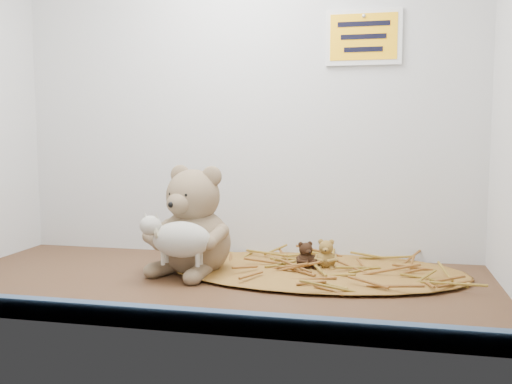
% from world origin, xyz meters
% --- Properties ---
extents(alcove_shell, '(1.20, 0.60, 0.90)m').
position_xyz_m(alcove_shell, '(0.00, 0.09, 0.45)').
color(alcove_shell, '#402516').
rests_on(alcove_shell, ground).
extents(front_rail, '(1.19, 0.02, 0.04)m').
position_xyz_m(front_rail, '(0.00, -0.29, 0.02)').
color(front_rail, '#3C5674').
rests_on(front_rail, shelf_floor).
extents(straw_bed, '(0.68, 0.40, 0.01)m').
position_xyz_m(straw_bed, '(0.21, 0.14, 0.01)').
color(straw_bed, brown).
rests_on(straw_bed, shelf_floor).
extents(main_teddy, '(0.25, 0.26, 0.25)m').
position_xyz_m(main_teddy, '(-0.06, 0.08, 0.12)').
color(main_teddy, '#827150').
rests_on(main_teddy, shelf_floor).
extents(toy_lamb, '(0.17, 0.10, 0.11)m').
position_xyz_m(toy_lamb, '(-0.06, -0.01, 0.09)').
color(toy_lamb, beige).
rests_on(toy_lamb, main_teddy).
extents(mini_teddy_tan, '(0.06, 0.06, 0.07)m').
position_xyz_m(mini_teddy_tan, '(0.23, 0.15, 0.05)').
color(mini_teddy_tan, olive).
rests_on(mini_teddy_tan, straw_bed).
extents(mini_teddy_brown, '(0.07, 0.07, 0.06)m').
position_xyz_m(mini_teddy_brown, '(0.18, 0.13, 0.04)').
color(mini_teddy_brown, black).
rests_on(mini_teddy_brown, straw_bed).
extents(wall_sign, '(0.16, 0.01, 0.11)m').
position_xyz_m(wall_sign, '(0.30, 0.29, 0.55)').
color(wall_sign, '#FFAE0D').
rests_on(wall_sign, back_wall).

